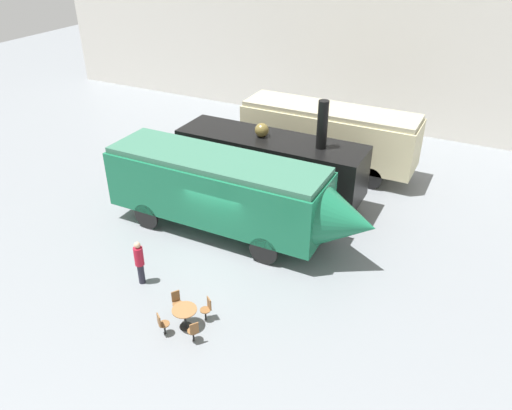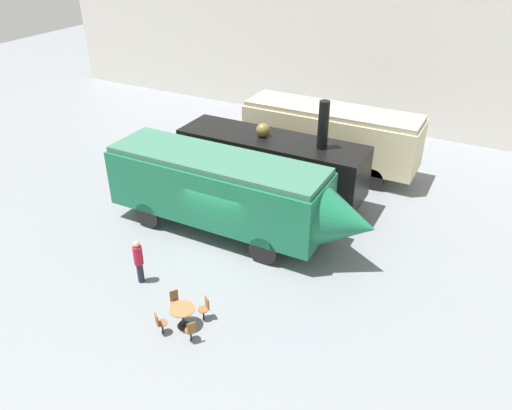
{
  "view_description": "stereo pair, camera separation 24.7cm",
  "coord_description": "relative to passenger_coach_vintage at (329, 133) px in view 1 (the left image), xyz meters",
  "views": [
    {
      "loc": [
        9.06,
        -14.65,
        11.84
      ],
      "look_at": [
        1.14,
        1.0,
        1.6
      ],
      "focal_mm": 35.0,
      "sensor_mm": 36.0,
      "label": 1
    },
    {
      "loc": [
        9.28,
        -14.54,
        11.84
      ],
      "look_at": [
        1.14,
        1.0,
        1.6
      ],
      "focal_mm": 35.0,
      "sensor_mm": 36.0,
      "label": 2
    }
  ],
  "objects": [
    {
      "name": "ground_plane",
      "position": [
        -1.49,
        -8.66,
        -2.04
      ],
      "size": [
        80.0,
        80.0,
        0.0
      ],
      "primitive_type": "plane",
      "color": "gray"
    },
    {
      "name": "backdrop_wall",
      "position": [
        -1.49,
        7.07,
        2.46
      ],
      "size": [
        44.0,
        0.15,
        9.0
      ],
      "color": "silver",
      "rests_on": "ground_plane"
    },
    {
      "name": "passenger_coach_vintage",
      "position": [
        0.0,
        0.0,
        0.0
      ],
      "size": [
        9.09,
        2.52,
        3.4
      ],
      "color": "beige",
      "rests_on": "ground_plane"
    },
    {
      "name": "steam_locomotive",
      "position": [
        -1.31,
        -4.28,
        -0.12
      ],
      "size": [
        8.79,
        2.46,
        5.2
      ],
      "color": "black",
      "rests_on": "ground_plane"
    },
    {
      "name": "streamlined_locomotive",
      "position": [
        -1.33,
        -7.81,
        0.03
      ],
      "size": [
        11.38,
        2.76,
        3.44
      ],
      "color": "#196B47",
      "rests_on": "ground_plane"
    },
    {
      "name": "cafe_table_near",
      "position": [
        -0.04,
        -13.42,
        -1.45
      ],
      "size": [
        0.83,
        0.83,
        0.76
      ],
      "color": "black",
      "rests_on": "ground_plane"
    },
    {
      "name": "cafe_chair_0",
      "position": [
        0.42,
        -12.79,
        -1.53
      ],
      "size": [
        0.4,
        0.4,
        0.87
      ],
      "rotation": [
        0.0,
        0.0,
        4.09
      ],
      "color": "black",
      "rests_on": "ground_plane"
    },
    {
      "name": "cafe_chair_1",
      "position": [
        -0.68,
        -12.97,
        -1.53
      ],
      "size": [
        0.4,
        0.4,
        0.87
      ],
      "rotation": [
        0.0,
        0.0,
        5.66
      ],
      "color": "black",
      "rests_on": "ground_plane"
    },
    {
      "name": "cafe_chair_2",
      "position": [
        -0.5,
        -14.06,
        -1.53
      ],
      "size": [
        0.4,
        0.4,
        0.87
      ],
      "rotation": [
        0.0,
        0.0,
        7.23
      ],
      "color": "black",
      "rests_on": "ground_plane"
    },
    {
      "name": "cafe_chair_3",
      "position": [
        0.6,
        -13.88,
        -1.53
      ],
      "size": [
        0.4,
        0.4,
        0.87
      ],
      "rotation": [
        0.0,
        0.0,
        8.8
      ],
      "color": "black",
      "rests_on": "ground_plane"
    },
    {
      "name": "visitor_person",
      "position": [
        -2.78,
        -12.22,
        -1.05
      ],
      "size": [
        0.34,
        0.34,
        1.8
      ],
      "color": "#262633",
      "rests_on": "ground_plane"
    }
  ]
}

